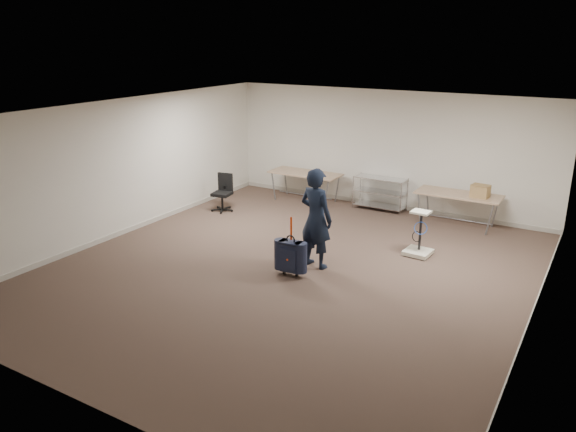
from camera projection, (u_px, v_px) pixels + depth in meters
The scene contains 10 objects.
ground at pixel (291, 270), 10.05m from camera, with size 9.00×9.00×0.00m, color #443229.
room_shell at pixel (326, 243), 11.16m from camera, with size 8.00×9.00×9.00m.
folding_table_left at pixel (305, 175), 13.99m from camera, with size 1.80×0.75×0.73m.
folding_table_right at pixel (459, 196), 12.15m from camera, with size 1.80×0.75×0.73m.
wire_shelf at pixel (380, 192), 13.35m from camera, with size 1.22×0.47×0.80m.
person at pixel (316, 218), 9.94m from camera, with size 0.66×0.44×1.82m, color black.
suitcase at pixel (291, 256), 9.69m from camera, with size 0.41×0.25×1.07m.
office_chair at pixel (223, 200), 13.34m from camera, with size 0.53×0.53×0.88m.
equipment_cart at pixel (419, 244), 10.65m from camera, with size 0.51×0.51×0.88m.
cardboard_box at pixel (480, 191), 11.83m from camera, with size 0.36×0.27×0.27m, color olive.
Camera 1 is at (4.68, -7.99, 4.03)m, focal length 35.00 mm.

